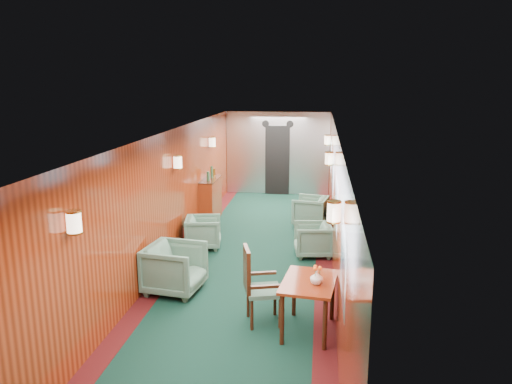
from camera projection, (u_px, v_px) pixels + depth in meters
room at (248, 178)px, 8.63m from camera, size 12.00×12.10×2.40m
bulkhead at (278, 154)px, 14.45m from camera, size 2.98×0.17×2.39m
windows_right at (334, 188)px, 8.73m from camera, size 0.02×8.60×0.80m
wall_sconces at (253, 164)px, 9.14m from camera, size 2.97×7.97×0.25m
dining_table at (309, 289)px, 6.56m from camera, size 0.80×1.05×0.73m
side_chair at (256, 283)px, 6.81m from camera, size 0.60×0.61×1.10m
credenza at (210, 199)px, 11.87m from camera, size 0.35×1.13×1.29m
flower_vase at (317, 277)px, 6.42m from camera, size 0.19×0.19×0.18m
armchair_left_near at (175, 268)px, 7.87m from camera, size 0.96×0.94×0.78m
armchair_left_far at (203, 232)px, 9.96m from camera, size 0.80×0.78×0.63m
armchair_right_near at (313, 240)px, 9.50m from camera, size 0.77×0.76×0.63m
armchair_right_far at (310, 211)px, 11.47m from camera, size 0.87×0.86×0.68m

